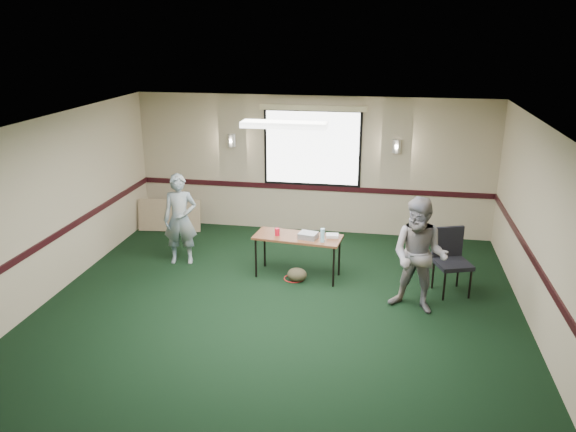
% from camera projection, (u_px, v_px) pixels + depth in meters
% --- Properties ---
extents(ground, '(8.00, 8.00, 0.00)m').
position_uv_depth(ground, '(271.00, 329.00, 7.69)').
color(ground, black).
rests_on(ground, ground).
extents(room_shell, '(8.00, 8.02, 8.00)m').
position_uv_depth(room_shell, '(297.00, 178.00, 9.16)').
color(room_shell, tan).
rests_on(room_shell, ground).
extents(folding_table, '(1.46, 0.72, 0.71)m').
position_uv_depth(folding_table, '(298.00, 239.00, 9.11)').
color(folding_table, '#552F18').
rests_on(folding_table, ground).
extents(projector, '(0.32, 0.29, 0.09)m').
position_uv_depth(projector, '(308.00, 235.00, 8.99)').
color(projector, gray).
rests_on(projector, folding_table).
extents(game_console, '(0.21, 0.17, 0.05)m').
position_uv_depth(game_console, '(332.00, 236.00, 9.04)').
color(game_console, silver).
rests_on(game_console, folding_table).
extents(red_cup, '(0.08, 0.08, 0.12)m').
position_uv_depth(red_cup, '(277.00, 232.00, 9.11)').
color(red_cup, red).
rests_on(red_cup, folding_table).
extents(water_bottle, '(0.07, 0.07, 0.22)m').
position_uv_depth(water_bottle, '(323.00, 235.00, 8.81)').
color(water_bottle, '#91D5EE').
rests_on(water_bottle, folding_table).
extents(duffel_bag, '(0.37, 0.31, 0.23)m').
position_uv_depth(duffel_bag, '(297.00, 275.00, 9.09)').
color(duffel_bag, '#403A25').
rests_on(duffel_bag, ground).
extents(cable_coil, '(0.40, 0.40, 0.02)m').
position_uv_depth(cable_coil, '(294.00, 278.00, 9.20)').
color(cable_coil, red).
rests_on(cable_coil, ground).
extents(folded_table, '(1.27, 0.32, 0.64)m').
position_uv_depth(folded_table, '(169.00, 215.00, 11.30)').
color(folded_table, tan).
rests_on(folded_table, ground).
extents(conference_chair, '(0.63, 0.65, 1.01)m').
position_uv_depth(conference_chair, '(450.00, 255.00, 8.62)').
color(conference_chair, black).
rests_on(conference_chair, ground).
extents(person_left, '(0.64, 0.49, 1.58)m').
position_uv_depth(person_left, '(180.00, 219.00, 9.62)').
color(person_left, '#395C7F').
rests_on(person_left, ground).
extents(person_right, '(0.99, 0.87, 1.70)m').
position_uv_depth(person_right, '(419.00, 256.00, 7.94)').
color(person_right, slate).
rests_on(person_right, ground).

